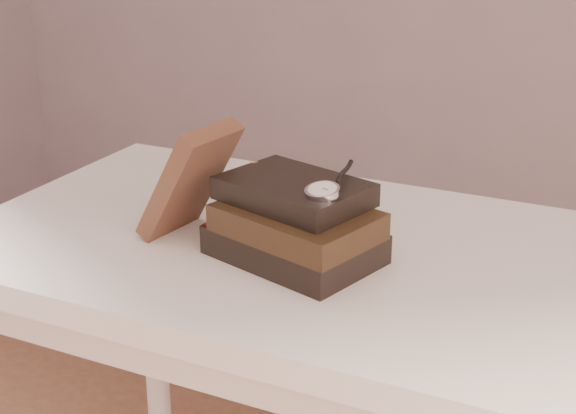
% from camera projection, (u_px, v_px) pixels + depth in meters
% --- Properties ---
extents(table, '(1.00, 0.60, 0.75)m').
position_uv_depth(table, '(298.00, 296.00, 1.25)').
color(table, silver).
rests_on(table, ground).
extents(book_stack, '(0.26, 0.21, 0.11)m').
position_uv_depth(book_stack, '(295.00, 224.00, 1.14)').
color(book_stack, black).
rests_on(book_stack, table).
extents(journal, '(0.13, 0.13, 0.18)m').
position_uv_depth(journal, '(190.00, 180.00, 1.20)').
color(journal, '#3E2318').
rests_on(journal, table).
extents(pocket_watch, '(0.06, 0.15, 0.02)m').
position_uv_depth(pocket_watch, '(325.00, 189.00, 1.08)').
color(pocket_watch, silver).
rests_on(pocket_watch, book_stack).
extents(eyeglasses, '(0.12, 0.13, 0.04)m').
position_uv_depth(eyeglasses, '(289.00, 189.00, 1.24)').
color(eyeglasses, silver).
rests_on(eyeglasses, book_stack).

